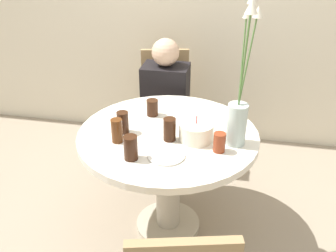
% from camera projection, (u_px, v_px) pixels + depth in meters
% --- Properties ---
extents(ground_plane, '(16.00, 16.00, 0.00)m').
position_uv_depth(ground_plane, '(168.00, 225.00, 2.48)').
color(ground_plane, gray).
extents(dining_table, '(1.03, 1.03, 0.71)m').
position_uv_depth(dining_table, '(168.00, 155.00, 2.21)').
color(dining_table, silver).
rests_on(dining_table, ground_plane).
extents(chair_near_front, '(0.48, 0.48, 0.88)m').
position_uv_depth(chair_near_front, '(165.00, 100.00, 3.03)').
color(chair_near_front, tan).
rests_on(chair_near_front, ground_plane).
extents(birthday_cake, '(0.19, 0.19, 0.14)m').
position_uv_depth(birthday_cake, '(196.00, 131.00, 2.04)').
color(birthday_cake, white).
rests_on(birthday_cake, dining_table).
extents(flower_vase, '(0.13, 0.28, 0.77)m').
position_uv_depth(flower_vase, '(239.00, 106.00, 1.93)').
color(flower_vase, '#B2C6C1').
rests_on(flower_vase, dining_table).
extents(side_plate, '(0.20, 0.20, 0.01)m').
position_uv_depth(side_plate, '(166.00, 155.00, 1.92)').
color(side_plate, silver).
rests_on(side_plate, dining_table).
extents(drink_glass_0, '(0.07, 0.07, 0.13)m').
position_uv_depth(drink_glass_0, '(131.00, 148.00, 1.87)').
color(drink_glass_0, '#33190C').
rests_on(drink_glass_0, dining_table).
extents(drink_glass_1, '(0.06, 0.06, 0.11)m').
position_uv_depth(drink_glass_1, '(219.00, 142.00, 1.94)').
color(drink_glass_1, maroon).
rests_on(drink_glass_1, dining_table).
extents(drink_glass_2, '(0.07, 0.07, 0.13)m').
position_uv_depth(drink_glass_2, '(170.00, 129.00, 2.03)').
color(drink_glass_2, '#33190C').
rests_on(drink_glass_2, dining_table).
extents(drink_glass_3, '(0.07, 0.07, 0.13)m').
position_uv_depth(drink_glass_3, '(123.00, 122.00, 2.11)').
color(drink_glass_3, '#33190C').
rests_on(drink_glass_3, dining_table).
extents(drink_glass_4, '(0.07, 0.07, 0.10)m').
position_uv_depth(drink_glass_4, '(152.00, 108.00, 2.30)').
color(drink_glass_4, '#33190C').
rests_on(drink_glass_4, dining_table).
extents(drink_glass_5, '(0.06, 0.06, 0.13)m').
position_uv_depth(drink_glass_5, '(117.00, 131.00, 2.02)').
color(drink_glass_5, '#51280F').
rests_on(drink_glass_5, dining_table).
extents(person_boy, '(0.34, 0.24, 1.04)m').
position_uv_depth(person_boy, '(166.00, 109.00, 2.89)').
color(person_boy, '#383333').
rests_on(person_boy, ground_plane).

